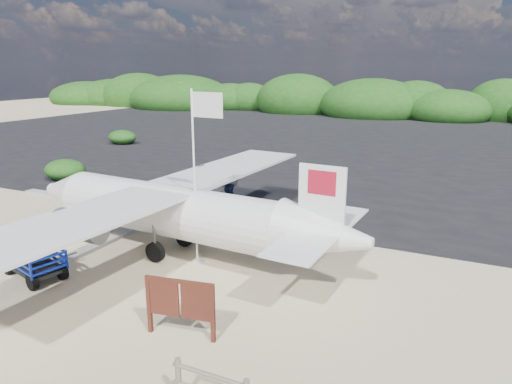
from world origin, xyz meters
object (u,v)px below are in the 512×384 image
(flagpole, at_px, (198,262))
(crew_b, at_px, (229,206))
(baggage_cart, at_px, (36,276))
(signboard, at_px, (182,336))
(crew_a, at_px, (166,207))

(flagpole, xyz_separation_m, crew_b, (-0.62, 3.46, 0.99))
(baggage_cart, distance_m, crew_b, 7.57)
(signboard, relative_size, crew_b, 0.97)
(flagpole, bearing_deg, crew_b, 100.12)
(baggage_cart, distance_m, crew_a, 6.04)
(crew_a, xyz_separation_m, crew_b, (2.62, 0.72, 0.19))
(baggage_cart, height_order, crew_b, crew_b)
(baggage_cart, distance_m, signboard, 6.25)
(crew_a, relative_size, crew_b, 0.80)
(baggage_cart, bearing_deg, signboard, 6.86)
(baggage_cart, relative_size, flagpole, 0.41)
(crew_a, bearing_deg, baggage_cart, 70.46)
(baggage_cart, height_order, signboard, signboard)
(flagpole, xyz_separation_m, signboard, (2.07, -4.05, 0.00))
(crew_a, bearing_deg, signboard, 116.98)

